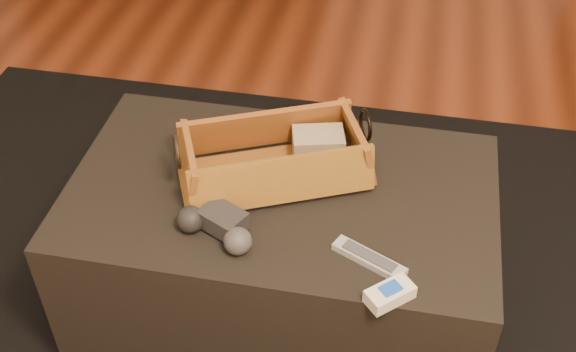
% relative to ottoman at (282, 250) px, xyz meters
% --- Properties ---
extents(area_rug, '(2.60, 2.00, 0.01)m').
position_rel_ottoman_xyz_m(area_rug, '(-0.00, -0.05, -0.22)').
color(area_rug, black).
rests_on(area_rug, floor).
extents(ottoman, '(1.00, 0.60, 0.42)m').
position_rel_ottoman_xyz_m(ottoman, '(0.00, 0.00, 0.00)').
color(ottoman, black).
rests_on(ottoman, area_rug).
extents(tv_remote, '(0.23, 0.16, 0.02)m').
position_rel_ottoman_xyz_m(tv_remote, '(-0.04, 0.02, 0.24)').
color(tv_remote, black).
rests_on(tv_remote, wicker_basket).
extents(cloth_bundle, '(0.14, 0.11, 0.07)m').
position_rel_ottoman_xyz_m(cloth_bundle, '(0.07, 0.12, 0.26)').
color(cloth_bundle, tan).
rests_on(cloth_bundle, wicker_basket).
extents(wicker_basket, '(0.49, 0.39, 0.16)m').
position_rel_ottoman_xyz_m(wicker_basket, '(-0.03, 0.04, 0.26)').
color(wicker_basket, '#A06D24').
rests_on(wicker_basket, ottoman).
extents(game_controller, '(0.20, 0.14, 0.06)m').
position_rel_ottoman_xyz_m(game_controller, '(-0.10, -0.18, 0.24)').
color(game_controller, '#242426').
rests_on(game_controller, ottoman).
extents(silver_remote, '(0.17, 0.11, 0.02)m').
position_rel_ottoman_xyz_m(silver_remote, '(0.23, -0.19, 0.22)').
color(silver_remote, '#B6B8BE').
rests_on(silver_remote, ottoman).
extents(cream_gadget, '(0.11, 0.10, 0.04)m').
position_rel_ottoman_xyz_m(cream_gadget, '(0.28, -0.28, 0.23)').
color(cream_gadget, white).
rests_on(cream_gadget, ottoman).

